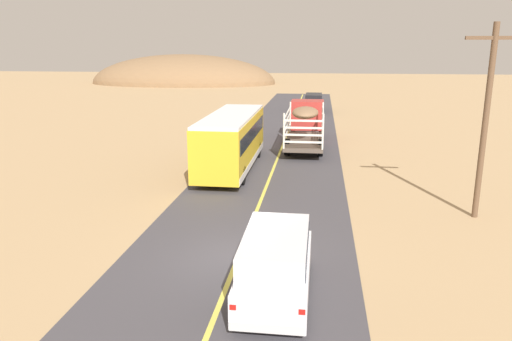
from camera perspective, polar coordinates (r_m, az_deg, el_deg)
The scene contains 9 objects.
ground_plane at distance 16.64m, azimuth -2.19°, elevation -10.43°, with size 240.00×240.00×0.00m, color tan.
road_surface at distance 16.63m, azimuth -2.19°, elevation -10.40°, with size 8.00×120.00×0.02m, color #423F44.
road_centre_line at distance 16.63m, azimuth -2.19°, elevation -10.36°, with size 0.16×117.60×0.00m, color #D8CC4C.
suv_near at distance 13.91m, azimuth 2.32°, elevation -10.67°, with size 1.90×4.62×1.93m.
livestock_truck at distance 36.26m, azimuth 5.92°, elevation 6.03°, with size 2.53×9.70×3.02m.
bus at distance 28.15m, azimuth -2.87°, elevation 3.61°, with size 2.54×10.00×3.21m.
car_far at distance 54.40m, azimuth 6.77°, elevation 8.00°, with size 1.90×4.62×1.93m.
power_pole_near at distance 21.64m, azimuth 25.35°, elevation 5.71°, with size 2.20×0.24×7.89m.
distant_hill at distance 98.06m, azimuth -8.50°, elevation 10.07°, with size 36.19×21.81×11.15m, color olive.
Camera 1 is at (2.59, -14.89, 6.96)m, focal length 34.13 mm.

